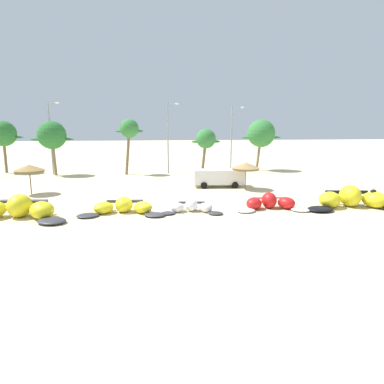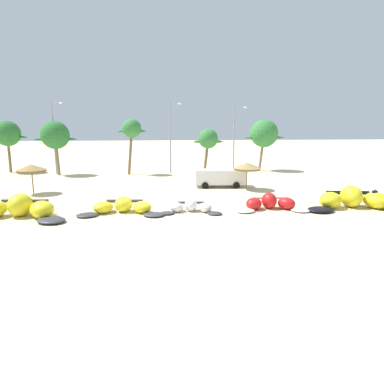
{
  "view_description": "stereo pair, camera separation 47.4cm",
  "coord_description": "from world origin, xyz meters",
  "px_view_note": "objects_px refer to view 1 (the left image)",
  "views": [
    {
      "loc": [
        0.39,
        -24.72,
        6.33
      ],
      "look_at": [
        3.71,
        2.0,
        1.0
      ],
      "focal_mm": 31.05,
      "sensor_mm": 36.0,
      "label": 1
    },
    {
      "loc": [
        0.86,
        -24.78,
        6.33
      ],
      "look_at": [
        3.71,
        2.0,
        1.0
      ],
      "focal_mm": 31.05,
      "sensor_mm": 36.0,
      "label": 2
    }
  ],
  "objects_px": {
    "person_near_kites": "(373,197)",
    "lamppost_east_center": "(169,135)",
    "kite_center": "(270,203)",
    "palm_left_of_gap": "(129,130)",
    "kite_far_left": "(17,210)",
    "kite_left_of_center": "(192,207)",
    "beach_umbrella_near_van": "(29,168)",
    "palm_center_left": "(206,139)",
    "kite_right_of_center": "(352,199)",
    "beach_umbrella_middle": "(246,166)",
    "palm_left": "(52,135)",
    "lamppost_west_center": "(51,135)",
    "palm_leftmost": "(3,134)",
    "lamppost_east": "(232,136)",
    "palm_center_right": "(261,134)",
    "kite_left": "(123,207)",
    "parked_van": "(217,177)"
  },
  "relations": [
    {
      "from": "person_near_kites",
      "to": "lamppost_east_center",
      "type": "relative_size",
      "value": 0.17
    },
    {
      "from": "kite_center",
      "to": "palm_left_of_gap",
      "type": "bearing_deg",
      "value": 119.92
    },
    {
      "from": "kite_far_left",
      "to": "palm_left_of_gap",
      "type": "height_order",
      "value": "palm_left_of_gap"
    },
    {
      "from": "kite_left_of_center",
      "to": "palm_left_of_gap",
      "type": "xyz_separation_m",
      "value": [
        -5.68,
        20.81,
        5.56
      ]
    },
    {
      "from": "beach_umbrella_near_van",
      "to": "palm_center_left",
      "type": "height_order",
      "value": "palm_center_left"
    },
    {
      "from": "kite_far_left",
      "to": "kite_right_of_center",
      "type": "xyz_separation_m",
      "value": [
        25.16,
        0.07,
        0.03
      ]
    },
    {
      "from": "beach_umbrella_middle",
      "to": "palm_left",
      "type": "bearing_deg",
      "value": 149.87
    },
    {
      "from": "lamppost_west_center",
      "to": "palm_leftmost",
      "type": "bearing_deg",
      "value": 160.03
    },
    {
      "from": "kite_center",
      "to": "palm_center_left",
      "type": "distance_m",
      "value": 19.28
    },
    {
      "from": "lamppost_east",
      "to": "kite_far_left",
      "type": "bearing_deg",
      "value": -133.44
    },
    {
      "from": "person_near_kites",
      "to": "lamppost_west_center",
      "type": "distance_m",
      "value": 37.88
    },
    {
      "from": "kite_far_left",
      "to": "kite_center",
      "type": "bearing_deg",
      "value": 1.37
    },
    {
      "from": "beach_umbrella_middle",
      "to": "palm_center_right",
      "type": "bearing_deg",
      "value": 66.18
    },
    {
      "from": "palm_center_left",
      "to": "kite_right_of_center",
      "type": "bearing_deg",
      "value": -65.69
    },
    {
      "from": "palm_left_of_gap",
      "to": "palm_center_right",
      "type": "bearing_deg",
      "value": 6.07
    },
    {
      "from": "kite_far_left",
      "to": "beach_umbrella_middle",
      "type": "distance_m",
      "value": 20.85
    },
    {
      "from": "palm_left",
      "to": "palm_center_left",
      "type": "height_order",
      "value": "palm_left"
    },
    {
      "from": "palm_left_of_gap",
      "to": "beach_umbrella_middle",
      "type": "bearing_deg",
      "value": -45.52
    },
    {
      "from": "lamppost_west_center",
      "to": "kite_left",
      "type": "bearing_deg",
      "value": -63.58
    },
    {
      "from": "kite_left",
      "to": "lamppost_west_center",
      "type": "relative_size",
      "value": 0.7
    },
    {
      "from": "kite_right_of_center",
      "to": "lamppost_east_center",
      "type": "distance_m",
      "value": 25.36
    },
    {
      "from": "parked_van",
      "to": "palm_left",
      "type": "relative_size",
      "value": 0.76
    },
    {
      "from": "person_near_kites",
      "to": "palm_center_right",
      "type": "relative_size",
      "value": 0.22
    },
    {
      "from": "palm_left_of_gap",
      "to": "palm_center_left",
      "type": "bearing_deg",
      "value": -11.08
    },
    {
      "from": "kite_right_of_center",
      "to": "person_near_kites",
      "type": "xyz_separation_m",
      "value": [
        1.59,
        -0.18,
        0.16
      ]
    },
    {
      "from": "beach_umbrella_near_van",
      "to": "palm_center_right",
      "type": "distance_m",
      "value": 30.9
    },
    {
      "from": "palm_center_right",
      "to": "lamppost_east_center",
      "type": "bearing_deg",
      "value": -171.93
    },
    {
      "from": "kite_left",
      "to": "kite_right_of_center",
      "type": "relative_size",
      "value": 0.8
    },
    {
      "from": "kite_far_left",
      "to": "person_near_kites",
      "type": "xyz_separation_m",
      "value": [
        26.75,
        -0.1,
        0.2
      ]
    },
    {
      "from": "palm_center_right",
      "to": "palm_center_left",
      "type": "bearing_deg",
      "value": -155.86
    },
    {
      "from": "beach_umbrella_middle",
      "to": "palm_left_of_gap",
      "type": "height_order",
      "value": "palm_left_of_gap"
    },
    {
      "from": "person_near_kites",
      "to": "palm_left",
      "type": "xyz_separation_m",
      "value": [
        -29.98,
        21.58,
        4.37
      ]
    },
    {
      "from": "kite_left",
      "to": "kite_far_left",
      "type": "bearing_deg",
      "value": -175.63
    },
    {
      "from": "person_near_kites",
      "to": "palm_center_left",
      "type": "xyz_separation_m",
      "value": [
        -10.21,
        19.26,
        3.86
      ]
    },
    {
      "from": "palm_left",
      "to": "lamppost_west_center",
      "type": "relative_size",
      "value": 0.75
    },
    {
      "from": "palm_left_of_gap",
      "to": "lamppost_east_center",
      "type": "xyz_separation_m",
      "value": [
        5.17,
        0.08,
        -0.69
      ]
    },
    {
      "from": "kite_far_left",
      "to": "palm_left_of_gap",
      "type": "relative_size",
      "value": 1.11
    },
    {
      "from": "kite_right_of_center",
      "to": "lamppost_east",
      "type": "height_order",
      "value": "lamppost_east"
    },
    {
      "from": "kite_left",
      "to": "parked_van",
      "type": "distance_m",
      "value": 13.52
    },
    {
      "from": "palm_center_left",
      "to": "palm_center_right",
      "type": "distance_m",
      "value": 9.59
    },
    {
      "from": "palm_leftmost",
      "to": "kite_left_of_center",
      "type": "bearing_deg",
      "value": -47.03
    },
    {
      "from": "lamppost_west_center",
      "to": "palm_center_right",
      "type": "bearing_deg",
      "value": 1.63
    },
    {
      "from": "kite_left_of_center",
      "to": "kite_right_of_center",
      "type": "xyz_separation_m",
      "value": [
        12.82,
        -0.2,
        0.29
      ]
    },
    {
      "from": "beach_umbrella_near_van",
      "to": "beach_umbrella_middle",
      "type": "relative_size",
      "value": 1.0
    },
    {
      "from": "beach_umbrella_middle",
      "to": "palm_center_right",
      "type": "xyz_separation_m",
      "value": [
        6.37,
        14.43,
        2.91
      ]
    },
    {
      "from": "kite_right_of_center",
      "to": "lamppost_west_center",
      "type": "xyz_separation_m",
      "value": [
        -28.67,
        22.18,
        4.59
      ]
    },
    {
      "from": "kite_left_of_center",
      "to": "kite_center",
      "type": "xyz_separation_m",
      "value": [
        6.2,
        0.17,
        0.11
      ]
    },
    {
      "from": "kite_left_of_center",
      "to": "lamppost_west_center",
      "type": "bearing_deg",
      "value": 125.8
    },
    {
      "from": "kite_far_left",
      "to": "kite_right_of_center",
      "type": "height_order",
      "value": "kite_right_of_center"
    },
    {
      "from": "kite_far_left",
      "to": "palm_left_of_gap",
      "type": "distance_m",
      "value": 22.74
    }
  ]
}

